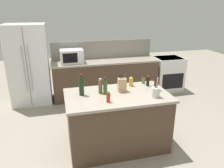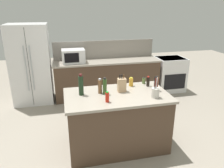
{
  "view_description": "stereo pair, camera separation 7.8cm",
  "coord_description": "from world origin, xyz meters",
  "views": [
    {
      "loc": [
        -0.87,
        -3.06,
        2.27
      ],
      "look_at": [
        0.0,
        0.35,
        0.99
      ],
      "focal_mm": 35.0,
      "sensor_mm": 36.0,
      "label": 1
    },
    {
      "loc": [
        -0.79,
        -3.08,
        2.27
      ],
      "look_at": [
        0.0,
        0.35,
        0.99
      ],
      "focal_mm": 35.0,
      "sensor_mm": 36.0,
      "label": 2
    }
  ],
  "objects": [
    {
      "name": "ground_plane",
      "position": [
        0.0,
        0.0,
        0.0
      ],
      "size": [
        14.0,
        14.0,
        0.0
      ],
      "primitive_type": "plane",
      "color": "gray"
    },
    {
      "name": "back_counter_run",
      "position": [
        0.3,
        2.2,
        0.47
      ],
      "size": [
        2.69,
        0.66,
        0.94
      ],
      "color": "#4C3828",
      "rests_on": "ground_plane"
    },
    {
      "name": "wall_backsplash",
      "position": [
        0.3,
        2.52,
        1.17
      ],
      "size": [
        2.65,
        0.03,
        0.46
      ],
      "primitive_type": "cube",
      "color": "gray",
      "rests_on": "back_counter_run"
    },
    {
      "name": "kitchen_island",
      "position": [
        0.0,
        0.0,
        0.47
      ],
      "size": [
        1.64,
        0.94,
        0.94
      ],
      "color": "#4C3828",
      "rests_on": "ground_plane"
    },
    {
      "name": "refrigerator",
      "position": [
        -1.54,
        2.25,
        0.94
      ],
      "size": [
        0.9,
        0.75,
        1.87
      ],
      "color": "white",
      "rests_on": "ground_plane"
    },
    {
      "name": "range_oven",
      "position": [
        2.07,
        2.2,
        0.47
      ],
      "size": [
        0.76,
        0.65,
        0.92
      ],
      "color": "white",
      "rests_on": "ground_plane"
    },
    {
      "name": "microwave",
      "position": [
        -0.54,
        2.2,
        1.1
      ],
      "size": [
        0.55,
        0.39,
        0.32
      ],
      "color": "white",
      "rests_on": "back_counter_run"
    },
    {
      "name": "knife_block",
      "position": [
        0.1,
        0.1,
        1.05
      ],
      "size": [
        0.13,
        0.1,
        0.29
      ],
      "rotation": [
        0.0,
        0.0,
        -0.01
      ],
      "color": "tan",
      "rests_on": "kitchen_island"
    },
    {
      "name": "utensil_crock",
      "position": [
        0.54,
        -0.24,
        1.02
      ],
      "size": [
        0.12,
        0.12,
        0.32
      ],
      "color": "beige",
      "rests_on": "kitchen_island"
    },
    {
      "name": "pepper_grinder",
      "position": [
        -0.25,
        0.11,
        1.06
      ],
      "size": [
        0.06,
        0.06,
        0.25
      ],
      "color": "brown",
      "rests_on": "kitchen_island"
    },
    {
      "name": "hot_sauce_bottle",
      "position": [
        -0.21,
        -0.24,
        1.02
      ],
      "size": [
        0.06,
        0.06,
        0.16
      ],
      "color": "red",
      "rests_on": "kitchen_island"
    },
    {
      "name": "olive_oil_bottle",
      "position": [
        -0.18,
        0.06,
        1.07
      ],
      "size": [
        0.06,
        0.06,
        0.27
      ],
      "color": "#2D4C1E",
      "rests_on": "kitchen_island"
    },
    {
      "name": "spice_jar_oregano",
      "position": [
        0.59,
        0.38,
        0.99
      ],
      "size": [
        0.05,
        0.05,
        0.12
      ],
      "color": "#567038",
      "rests_on": "kitchen_island"
    },
    {
      "name": "soy_sauce_bottle",
      "position": [
        0.61,
        0.24,
        1.02
      ],
      "size": [
        0.05,
        0.05,
        0.18
      ],
      "color": "black",
      "rests_on": "kitchen_island"
    },
    {
      "name": "wine_bottle",
      "position": [
        -0.55,
        0.11,
        1.1
      ],
      "size": [
        0.08,
        0.08,
        0.34
      ],
      "color": "black",
      "rests_on": "kitchen_island"
    },
    {
      "name": "vinegar_bottle",
      "position": [
        0.66,
        0.02,
        1.06
      ],
      "size": [
        0.07,
        0.07,
        0.25
      ],
      "color": "maroon",
      "rests_on": "kitchen_island"
    },
    {
      "name": "honey_jar",
      "position": [
        0.33,
        0.32,
        1.01
      ],
      "size": [
        0.07,
        0.07,
        0.16
      ],
      "color": "gold",
      "rests_on": "kitchen_island"
    }
  ]
}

